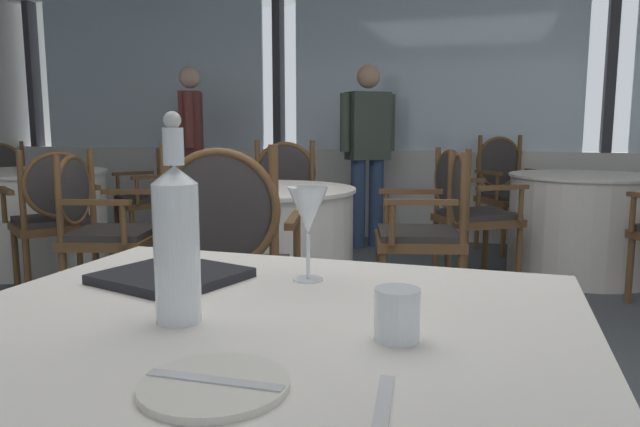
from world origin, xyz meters
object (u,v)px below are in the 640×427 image
object	(u,v)px
diner_person_1	(368,145)
water_tumbler	(397,314)
dining_chair_0_1	(467,205)
dining_chair_1_2	(434,222)
side_plate	(214,385)
dining_chair_1_1	(227,251)
dining_chair_1_3	(283,199)
dining_chair_2_1	(2,185)
dining_chair_1_0	(98,221)
diner_person_0	(192,141)
dining_chair_2_3	(55,210)
wine_glass	(308,212)
dining_chair_0_0	(506,184)
water_bottle	(177,239)
dining_chair_2_0	(155,191)
menu_book	(171,276)

from	to	relation	value
diner_person_1	water_tumbler	bearing A→B (deg)	153.51
dining_chair_0_1	dining_chair_1_2	distance (m)	0.83
side_plate	dining_chair_1_1	size ratio (longest dim) A/B	0.19
side_plate	dining_chair_1_1	world-z (taller)	dining_chair_1_1
dining_chair_1_3	dining_chair_2_1	xyz separation A→B (m)	(-2.87, 0.35, -0.02)
side_plate	dining_chair_1_0	bearing A→B (deg)	130.88
side_plate	dining_chair_1_0	world-z (taller)	dining_chair_1_0
dining_chair_1_1	diner_person_0	xyz separation A→B (m)	(-1.86, 3.03, 0.35)
dining_chair_1_0	dining_chair_2_3	distance (m)	0.58
dining_chair_1_3	dining_chair_1_1	bearing A→B (deg)	0.00
water_tumbler	dining_chair_1_0	size ratio (longest dim) A/B	0.09
wine_glass	dining_chair_1_3	distance (m)	2.94
water_tumbler	dining_chair_1_3	xyz separation A→B (m)	(-1.33, 3.01, -0.21)
dining_chair_0_0	side_plate	bearing A→B (deg)	-38.33
dining_chair_1_1	dining_chair_1_2	xyz separation A→B (m)	(0.67, 1.14, -0.03)
wine_glass	dining_chair_1_0	world-z (taller)	wine_glass
water_bottle	dining_chair_2_1	xyz separation A→B (m)	(-3.84, 3.38, -0.33)
dining_chair_0_1	dining_chair_1_2	xyz separation A→B (m)	(-0.13, -0.82, 0.01)
wine_glass	dining_chair_2_1	world-z (taller)	dining_chair_2_1
wine_glass	diner_person_0	bearing A→B (deg)	122.46
wine_glass	dining_chair_0_0	size ratio (longest dim) A/B	0.20
dining_chair_1_0	dining_chair_2_0	bearing A→B (deg)	99.28
menu_book	diner_person_0	bearing A→B (deg)	134.72
dining_chair_1_1	diner_person_1	distance (m)	3.07
dining_chair_2_0	dining_chair_1_1	bearing A→B (deg)	74.49
water_tumbler	dining_chair_1_0	world-z (taller)	dining_chair_1_0
water_tumbler	dining_chair_0_1	distance (m)	3.15
water_bottle	diner_person_0	size ratio (longest dim) A/B	0.21
water_tumbler	diner_person_0	world-z (taller)	diner_person_0
dining_chair_2_1	diner_person_0	world-z (taller)	diner_person_0
side_plate	dining_chair_1_3	bearing A→B (deg)	109.43
side_plate	dining_chair_2_1	size ratio (longest dim) A/B	0.20
water_tumbler	dining_chair_1_3	distance (m)	3.29
dining_chair_1_2	diner_person_1	size ratio (longest dim) A/B	0.58
water_tumbler	dining_chair_1_1	bearing A→B (deg)	126.42
water_bottle	diner_person_0	world-z (taller)	diner_person_0
water_bottle	dining_chair_2_1	distance (m)	5.13
side_plate	water_bottle	bearing A→B (deg)	129.47
dining_chair_1_1	diner_person_1	size ratio (longest dim) A/B	0.62
wine_glass	menu_book	world-z (taller)	wine_glass
wine_glass	dining_chair_1_0	size ratio (longest dim) A/B	0.22
water_tumbler	diner_person_1	size ratio (longest dim) A/B	0.05
water_bottle	dining_chair_2_0	xyz separation A→B (m)	(-2.38, 3.59, -0.36)
dining_chair_2_3	dining_chair_1_1	bearing A→B (deg)	-173.19
diner_person_1	water_bottle	bearing A→B (deg)	148.71
dining_chair_0_0	dining_chair_2_3	xyz separation A→B (m)	(-2.71, -2.34, -0.04)
dining_chair_1_1	dining_chair_1_2	size ratio (longest dim) A/B	1.07
menu_book	diner_person_0	distance (m)	4.58
water_bottle	menu_book	bearing A→B (deg)	124.23
dining_chair_0_1	dining_chair_1_0	distance (m)	2.32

